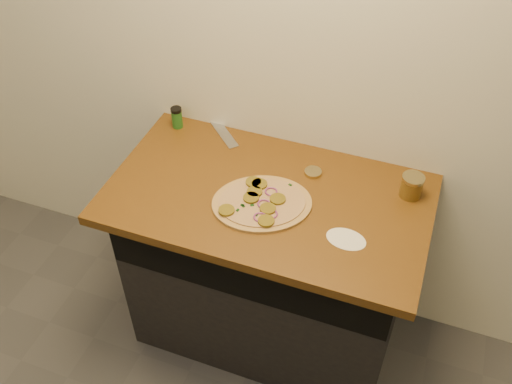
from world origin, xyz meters
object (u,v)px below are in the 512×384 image
at_px(pizza, 262,203).
at_px(spice_shaker, 177,117).
at_px(salsa_jar, 412,186).
at_px(chefs_knife, 215,121).

distance_m(pizza, spice_shaker, 0.59).
distance_m(salsa_jar, spice_shaker, 1.00).
height_order(pizza, spice_shaker, spice_shaker).
xyz_separation_m(salsa_jar, spice_shaker, (-0.99, 0.08, 0.00)).
height_order(chefs_knife, spice_shaker, spice_shaker).
relative_size(pizza, salsa_jar, 5.28).
bearing_deg(pizza, salsa_jar, 25.44).
relative_size(chefs_knife, spice_shaker, 2.85).
bearing_deg(spice_shaker, pizza, -33.09).
bearing_deg(chefs_knife, spice_shaker, -148.81).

